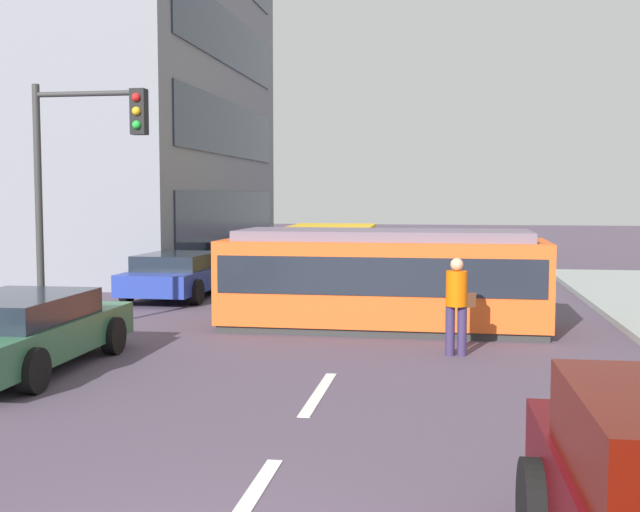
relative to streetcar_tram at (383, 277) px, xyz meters
The scene contains 13 objects.
ground_plane 1.94m from the streetcar_tram, 105.18° to the right, with size 120.00×120.00×0.00m, color #4E4152.
lane_stripe_1 9.65m from the streetcar_tram, 92.56° to the right, with size 0.16×2.40×0.01m, color silver.
lane_stripe_2 5.69m from the streetcar_tram, 94.40° to the right, with size 0.16×2.40×0.01m, color silver.
lane_stripe_3 6.10m from the streetcar_tram, 94.09° to the left, with size 0.16×2.40×0.01m, color silver.
lane_stripe_4 12.05m from the streetcar_tram, 92.05° to the left, with size 0.16×2.40×0.01m, color silver.
corner_building 19.15m from the streetcar_tram, 139.46° to the left, with size 14.92×14.45×12.80m.
streetcar_tram is the anchor object (origin of this frame).
city_bus 6.95m from the streetcar_tram, 107.93° to the left, with size 2.72×5.84×1.81m.
pedestrian_crossing 3.03m from the streetcar_tram, 61.04° to the right, with size 0.51×0.36×1.67m.
parked_sedan_mid 7.19m from the streetcar_tram, 137.00° to the right, with size 2.12×4.59×1.19m.
parked_sedan_far 7.01m from the streetcar_tram, 145.52° to the left, with size 2.14×4.43×1.19m.
parked_sedan_furthest 11.76m from the streetcar_tram, 121.45° to the left, with size 2.12×4.49×1.19m.
traffic_light_mast 6.35m from the streetcar_tram, 158.67° to the right, with size 2.25×0.33×4.81m.
Camera 1 is at (1.72, -4.56, 2.72)m, focal length 44.33 mm.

